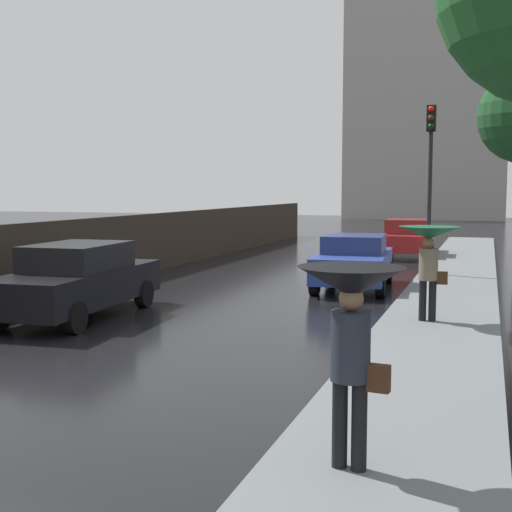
% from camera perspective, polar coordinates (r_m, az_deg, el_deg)
% --- Properties ---
extents(sidewalk_strip, '(2.20, 60.00, 0.14)m').
position_cam_1_polar(sidewalk_strip, '(7.42, 11.55, -14.77)').
color(sidewalk_strip, slate).
rests_on(sidewalk_strip, ground).
extents(car_black_near_kerb, '(2.04, 4.63, 1.52)m').
position_cam_1_polar(car_black_near_kerb, '(14.54, -14.68, -1.93)').
color(car_black_near_kerb, black).
rests_on(car_black_near_kerb, ground).
extents(car_red_mid_road, '(1.93, 4.02, 1.48)m').
position_cam_1_polar(car_red_mid_road, '(27.07, 12.53, 1.46)').
color(car_red_mid_road, maroon).
rests_on(car_red_mid_road, ground).
extents(car_blue_far_ahead, '(2.07, 4.15, 1.43)m').
position_cam_1_polar(car_blue_far_ahead, '(18.24, 8.15, -0.45)').
color(car_blue_far_ahead, navy).
rests_on(car_blue_far_ahead, ground).
extents(pedestrian_with_umbrella_near, '(0.96, 0.96, 1.83)m').
position_cam_1_polar(pedestrian_with_umbrella_near, '(6.07, 7.96, -4.44)').
color(pedestrian_with_umbrella_near, black).
rests_on(pedestrian_with_umbrella_near, sidewalk_strip).
extents(pedestrian_with_umbrella_far, '(1.14, 1.14, 1.80)m').
position_cam_1_polar(pedestrian_with_umbrella_far, '(13.27, 14.23, 0.97)').
color(pedestrian_with_umbrella_far, black).
rests_on(pedestrian_with_umbrella_far, sidewalk_strip).
extents(traffic_light, '(0.26, 0.39, 4.90)m').
position_cam_1_polar(traffic_light, '(20.68, 14.34, 7.82)').
color(traffic_light, black).
rests_on(traffic_light, sidewalk_strip).
extents(distant_tower, '(14.09, 8.97, 24.31)m').
position_cam_1_polar(distant_tower, '(63.93, 13.89, 14.02)').
color(distant_tower, '#9E9993').
rests_on(distant_tower, ground).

